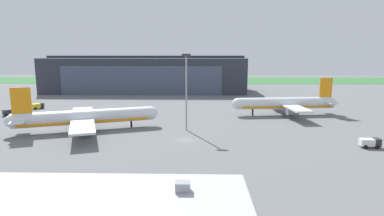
{
  "coord_description": "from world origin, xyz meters",
  "views": [
    {
      "loc": [
        3.77,
        -78.44,
        22.04
      ],
      "look_at": [
        1.31,
        20.7,
        4.52
      ],
      "focal_mm": 30.26,
      "sensor_mm": 36.0,
      "label": 1
    }
  ],
  "objects_px": {
    "fuel_bowser": "(9,112)",
    "maintenance_hangar": "(146,74)",
    "airliner_far_left": "(285,103)",
    "pushback_tractor": "(370,142)",
    "airliner_near_right": "(85,118)",
    "ops_van": "(38,106)",
    "apron_light_mast": "(186,87)"
  },
  "relations": [
    {
      "from": "maintenance_hangar",
      "to": "airliner_near_right",
      "type": "height_order",
      "value": "maintenance_hangar"
    },
    {
      "from": "maintenance_hangar",
      "to": "airliner_near_right",
      "type": "bearing_deg",
      "value": -91.35
    },
    {
      "from": "fuel_bowser",
      "to": "maintenance_hangar",
      "type": "bearing_deg",
      "value": 63.25
    },
    {
      "from": "airliner_near_right",
      "to": "fuel_bowser",
      "type": "relative_size",
      "value": 8.64
    },
    {
      "from": "pushback_tractor",
      "to": "apron_light_mast",
      "type": "distance_m",
      "value": 47.19
    },
    {
      "from": "pushback_tractor",
      "to": "fuel_bowser",
      "type": "relative_size",
      "value": 1.01
    },
    {
      "from": "airliner_far_left",
      "to": "apron_light_mast",
      "type": "xyz_separation_m",
      "value": [
        -33.42,
        -22.94,
        8.27
      ]
    },
    {
      "from": "maintenance_hangar",
      "to": "airliner_far_left",
      "type": "distance_m",
      "value": 90.4
    },
    {
      "from": "ops_van",
      "to": "fuel_bowser",
      "type": "xyz_separation_m",
      "value": [
        -3.24,
        -13.75,
        0.09
      ]
    },
    {
      "from": "maintenance_hangar",
      "to": "fuel_bowser",
      "type": "relative_size",
      "value": 23.98
    },
    {
      "from": "maintenance_hangar",
      "to": "airliner_far_left",
      "type": "height_order",
      "value": "maintenance_hangar"
    },
    {
      "from": "airliner_far_left",
      "to": "apron_light_mast",
      "type": "relative_size",
      "value": 1.74
    },
    {
      "from": "ops_van",
      "to": "airliner_near_right",
      "type": "bearing_deg",
      "value": -48.09
    },
    {
      "from": "airliner_far_left",
      "to": "apron_light_mast",
      "type": "bearing_deg",
      "value": -145.53
    },
    {
      "from": "airliner_far_left",
      "to": "airliner_near_right",
      "type": "xyz_separation_m",
      "value": [
        -61.64,
        -23.91,
        -0.34
      ]
    },
    {
      "from": "airliner_near_right",
      "to": "ops_van",
      "type": "distance_m",
      "value": 45.89
    },
    {
      "from": "apron_light_mast",
      "to": "airliner_far_left",
      "type": "bearing_deg",
      "value": 34.47
    },
    {
      "from": "ops_van",
      "to": "apron_light_mast",
      "type": "distance_m",
      "value": 68.43
    },
    {
      "from": "airliner_near_right",
      "to": "pushback_tractor",
      "type": "bearing_deg",
      "value": -11.55
    },
    {
      "from": "airliner_far_left",
      "to": "ops_van",
      "type": "bearing_deg",
      "value": 173.7
    },
    {
      "from": "maintenance_hangar",
      "to": "ops_van",
      "type": "distance_m",
      "value": 66.86
    },
    {
      "from": "maintenance_hangar",
      "to": "fuel_bowser",
      "type": "xyz_separation_m",
      "value": [
        -36.02,
        -71.45,
        -8.04
      ]
    },
    {
      "from": "airliner_far_left",
      "to": "pushback_tractor",
      "type": "distance_m",
      "value": 39.81
    },
    {
      "from": "airliner_far_left",
      "to": "airliner_near_right",
      "type": "bearing_deg",
      "value": -158.8
    },
    {
      "from": "airliner_far_left",
      "to": "pushback_tractor",
      "type": "relative_size",
      "value": 8.2
    },
    {
      "from": "airliner_near_right",
      "to": "pushback_tractor",
      "type": "xyz_separation_m",
      "value": [
        71.36,
        -14.59,
        -2.49
      ]
    },
    {
      "from": "airliner_near_right",
      "to": "pushback_tractor",
      "type": "distance_m",
      "value": 72.88
    },
    {
      "from": "airliner_far_left",
      "to": "apron_light_mast",
      "type": "distance_m",
      "value": 41.37
    },
    {
      "from": "airliner_far_left",
      "to": "fuel_bowser",
      "type": "bearing_deg",
      "value": -177.86
    },
    {
      "from": "fuel_bowser",
      "to": "apron_light_mast",
      "type": "height_order",
      "value": "apron_light_mast"
    },
    {
      "from": "airliner_near_right",
      "to": "airliner_far_left",
      "type": "bearing_deg",
      "value": 21.2
    },
    {
      "from": "airliner_far_left",
      "to": "airliner_near_right",
      "type": "relative_size",
      "value": 0.96
    }
  ]
}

